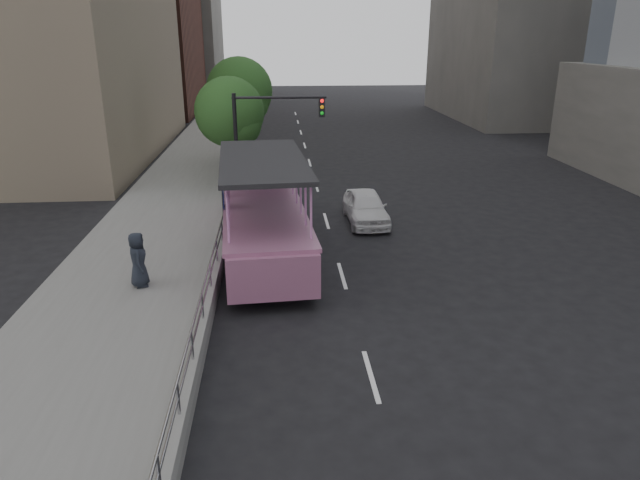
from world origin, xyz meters
TOP-DOWN VIEW (x-y plane):
  - ground at (0.00, 0.00)m, footprint 160.00×160.00m
  - sidewalk at (-5.75, 10.00)m, footprint 5.50×80.00m
  - kerb_wall at (-3.12, 2.00)m, footprint 0.24×30.00m
  - guardrail at (-3.12, 2.00)m, footprint 0.07×22.00m
  - duck_boat at (-1.68, 7.06)m, footprint 3.49×11.32m
  - car at (2.66, 9.69)m, footprint 1.70×4.07m
  - pedestrian_far at (-5.39, 3.03)m, footprint 0.73×0.95m
  - parking_sign at (-3.00, 5.98)m, footprint 0.12×0.62m
  - traffic_signal at (-1.70, 12.50)m, footprint 4.20×0.32m
  - street_tree_near at (-3.30, 15.93)m, footprint 3.52×3.52m
  - street_tree_far at (-3.10, 21.93)m, footprint 3.97×3.97m
  - midrise_stone_b at (-16.00, 64.00)m, footprint 16.00×14.00m

SIDE VIEW (x-z plane):
  - ground at x=0.00m, z-range 0.00..0.00m
  - sidewalk at x=-5.75m, z-range 0.00..0.30m
  - kerb_wall at x=-3.12m, z-range 0.30..0.66m
  - car at x=2.66m, z-range 0.00..1.38m
  - guardrail at x=-3.12m, z-range 0.79..1.50m
  - pedestrian_far at x=-5.39m, z-range 0.30..2.03m
  - duck_boat at x=-1.68m, z-range -0.48..3.23m
  - parking_sign at x=-3.00m, z-range 0.35..3.12m
  - traffic_signal at x=-1.70m, z-range 0.90..6.10m
  - street_tree_near at x=-3.30m, z-range 0.96..6.68m
  - street_tree_far at x=-3.10m, z-range 1.08..7.53m
  - midrise_stone_b at x=-16.00m, z-range 0.00..20.00m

